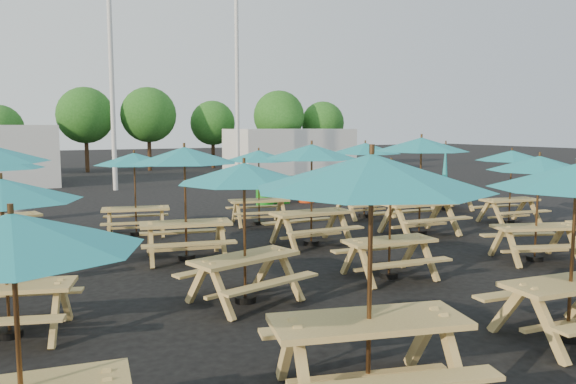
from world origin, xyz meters
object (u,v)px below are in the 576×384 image
picnic_unit_9 (391,176)px  picnic_unit_18 (512,159)px  picnic_unit_15 (365,152)px  picnic_unit_14 (421,150)px  waste_bin_2 (282,189)px  waste_bin_0 (22,204)px  waste_bin_1 (265,191)px  picnic_unit_8 (576,186)px  picnic_unit_13 (539,169)px  picnic_unit_19 (445,182)px  picnic_unit_11 (259,159)px  waste_bin_4 (354,185)px  picnic_unit_7 (134,163)px  picnic_unit_5 (244,180)px  waste_bin_5 (362,185)px  picnic_unit_6 (184,161)px  waste_bin_3 (306,189)px  picnic_unit_1 (2,198)px  picnic_unit_0 (13,246)px  picnic_unit_4 (371,185)px

picnic_unit_9 → picnic_unit_18: bearing=30.5°
picnic_unit_15 → picnic_unit_14: bearing=-95.9°
waste_bin_2 → waste_bin_0: bearing=179.9°
picnic_unit_15 → waste_bin_1: picnic_unit_15 is taller
picnic_unit_8 → picnic_unit_15: 9.94m
picnic_unit_8 → picnic_unit_13: size_ratio=0.90×
picnic_unit_13 → picnic_unit_19: bearing=80.8°
picnic_unit_15 → picnic_unit_13: bearing=-89.9°
picnic_unit_11 → waste_bin_1: bearing=73.2°
picnic_unit_14 → waste_bin_4: size_ratio=2.52×
picnic_unit_11 → waste_bin_2: size_ratio=2.32×
picnic_unit_7 → picnic_unit_15: bearing=10.4°
picnic_unit_5 → picnic_unit_13: size_ratio=0.98×
picnic_unit_14 → waste_bin_5: picnic_unit_14 is taller
picnic_unit_11 → waste_bin_2: (2.53, 3.68, -1.32)m
picnic_unit_5 → waste_bin_4: size_ratio=2.57×
picnic_unit_6 → picnic_unit_11: size_ratio=1.13×
waste_bin_2 → waste_bin_3: bearing=-11.8°
picnic_unit_18 → picnic_unit_8: bearing=-126.3°
picnic_unit_19 → waste_bin_0: bearing=172.9°
picnic_unit_9 → waste_bin_2: (2.73, 9.89, -1.35)m
picnic_unit_6 → picnic_unit_1: bearing=-125.7°
waste_bin_1 → waste_bin_5: size_ratio=1.00×
waste_bin_0 → picnic_unit_1: bearing=-92.7°
picnic_unit_14 → picnic_unit_0: bearing=-143.0°
picnic_unit_15 → waste_bin_4: 4.81m
picnic_unit_4 → waste_bin_4: size_ratio=2.88×
picnic_unit_4 → picnic_unit_6: size_ratio=1.10×
waste_bin_1 → picnic_unit_15: bearing=-66.9°
picnic_unit_13 → waste_bin_1: bearing=117.2°
picnic_unit_6 → waste_bin_1: 8.34m
picnic_unit_5 → picnic_unit_11: size_ratio=1.11×
picnic_unit_13 → picnic_unit_19: picnic_unit_19 is taller
picnic_unit_13 → waste_bin_2: size_ratio=2.62×
picnic_unit_11 → waste_bin_1: 4.10m
waste_bin_0 → waste_bin_1: same height
waste_bin_3 → picnic_unit_14: bearing=-93.8°
picnic_unit_5 → waste_bin_1: (4.83, 9.79, -1.41)m
picnic_unit_1 → picnic_unit_7: picnic_unit_7 is taller
picnic_unit_0 → picnic_unit_14: size_ratio=0.89×
picnic_unit_19 → picnic_unit_6: bearing=-152.6°
picnic_unit_19 → waste_bin_0: picnic_unit_19 is taller
picnic_unit_8 → picnic_unit_14: bearing=70.1°
picnic_unit_8 → waste_bin_1: 13.30m
picnic_unit_4 → picnic_unit_18: picnic_unit_4 is taller
picnic_unit_5 → waste_bin_2: bearing=45.7°
picnic_unit_8 → waste_bin_5: size_ratio=2.37×
picnic_unit_8 → waste_bin_0: size_ratio=2.37×
picnic_unit_11 → picnic_unit_13: size_ratio=0.89×
picnic_unit_9 → waste_bin_5: size_ratio=2.20×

